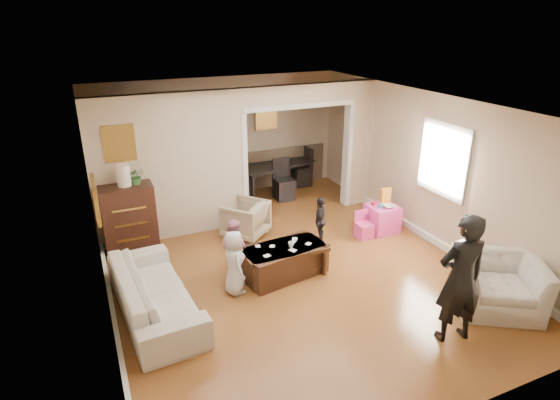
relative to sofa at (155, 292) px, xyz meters
name	(u,v)px	position (x,y,z in m)	size (l,w,h in m)	color
floor	(285,263)	(2.16, 0.50, -0.33)	(7.00, 7.00, 0.00)	#915A25
partition_left	(172,168)	(0.79, 2.30, 0.97)	(2.75, 0.18, 2.60)	#C2AF8E
partition_right	(358,144)	(4.64, 2.30, 0.97)	(0.55, 0.18, 2.60)	#C2AF8E
partition_header	(299,94)	(3.26, 2.30, 2.10)	(2.22, 0.18, 0.35)	#C2AF8E
window_pane	(444,160)	(4.89, 0.10, 1.22)	(0.03, 0.95, 1.10)	white
framed_art_partition	(119,144)	(-0.04, 2.20, 1.52)	(0.45, 0.03, 0.55)	brown
framed_art_sofa_wall	(95,199)	(-0.55, -0.10, 1.47)	(0.03, 0.55, 0.40)	brown
framed_art_alcove	(266,116)	(3.26, 3.94, 1.37)	(0.45, 0.03, 0.55)	brown
sofa	(155,292)	(0.00, 0.00, 0.00)	(2.23, 0.87, 0.65)	beige
armchair_back	(245,219)	(1.93, 1.73, 0.01)	(0.71, 0.73, 0.66)	tan
armchair_front	(497,284)	(4.34, -1.77, 0.04)	(1.12, 0.98, 0.73)	beige
dresser	(129,219)	(-0.05, 2.00, 0.27)	(0.86, 0.48, 1.18)	#34170F
table_lamp	(123,175)	(-0.05, 2.00, 1.04)	(0.22, 0.22, 0.36)	#FFEACF
potted_plant	(136,176)	(0.15, 2.00, 1.00)	(0.26, 0.22, 0.29)	#376D30
coffee_table	(284,261)	(2.00, 0.19, -0.08)	(1.29, 0.65, 0.48)	#3C2113
coffee_cup	(291,245)	(2.10, 0.14, 0.20)	(0.09, 0.09, 0.09)	silver
play_table	(382,218)	(4.33, 0.88, -0.07)	(0.53, 0.53, 0.51)	#F340A4
cereal_box	(386,196)	(4.45, 0.98, 0.33)	(0.20, 0.07, 0.30)	yellow
cyan_cup	(380,206)	(4.23, 0.83, 0.22)	(0.08, 0.08, 0.08)	#289EC8
toy_block	(374,203)	(4.21, 1.00, 0.21)	(0.08, 0.06, 0.05)	red
play_bowl	(389,207)	(4.38, 0.76, 0.21)	(0.21, 0.21, 0.05)	silver
dining_table	(272,176)	(3.33, 3.75, 0.00)	(1.83, 1.02, 0.65)	black
adult_person	(460,279)	(3.32, -2.04, 0.53)	(0.62, 0.41, 1.70)	black
child_kneel_a	(234,263)	(1.15, 0.04, 0.16)	(0.48, 0.31, 0.97)	silver
child_kneel_b	(234,248)	(1.30, 0.49, 0.15)	(0.46, 0.36, 0.95)	#CE8195
child_toddler	(320,220)	(3.05, 0.94, 0.11)	(0.51, 0.21, 0.86)	black
craft_papers	(285,246)	(2.02, 0.20, 0.16)	(0.86, 0.46, 0.00)	white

